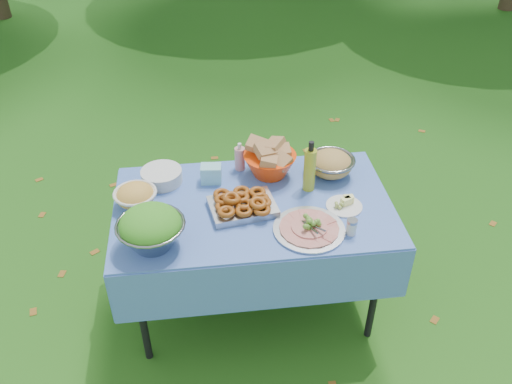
% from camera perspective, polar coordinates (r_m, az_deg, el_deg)
% --- Properties ---
extents(ground, '(80.00, 80.00, 0.00)m').
position_cam_1_polar(ground, '(3.38, -0.23, -11.52)').
color(ground, '#093209').
rests_on(ground, ground).
extents(picnic_table, '(1.46, 0.86, 0.76)m').
position_cam_1_polar(picnic_table, '(3.10, -0.25, -6.85)').
color(picnic_table, '#84B7FF').
rests_on(picnic_table, ground).
extents(salad_bowl, '(0.41, 0.41, 0.21)m').
position_cam_1_polar(salad_bowl, '(2.59, -11.02, -3.78)').
color(salad_bowl, gray).
rests_on(salad_bowl, picnic_table).
extents(pasta_bowl_white, '(0.28, 0.28, 0.12)m').
position_cam_1_polar(pasta_bowl_white, '(2.88, -12.58, -0.37)').
color(pasta_bowl_white, silver).
rests_on(pasta_bowl_white, picnic_table).
extents(plate_stack, '(0.25, 0.25, 0.07)m').
position_cam_1_polar(plate_stack, '(3.04, -9.90, 1.67)').
color(plate_stack, silver).
rests_on(plate_stack, picnic_table).
extents(wipes_box, '(0.12, 0.09, 0.10)m').
position_cam_1_polar(wipes_box, '(3.00, -4.74, 1.93)').
color(wipes_box, '#83D0DA').
rests_on(wipes_box, picnic_table).
extents(sanitizer_bottle, '(0.08, 0.08, 0.17)m').
position_cam_1_polar(sanitizer_bottle, '(3.08, -1.72, 3.78)').
color(sanitizer_bottle, '#D4898D').
rests_on(sanitizer_bottle, picnic_table).
extents(bread_bowl, '(0.39, 0.39, 0.20)m').
position_cam_1_polar(bread_bowl, '(3.03, 1.47, 3.46)').
color(bread_bowl, '#F53E0A').
rests_on(bread_bowl, picnic_table).
extents(pasta_bowl_steel, '(0.30, 0.30, 0.14)m').
position_cam_1_polar(pasta_bowl_steel, '(3.07, 7.89, 2.99)').
color(pasta_bowl_steel, gray).
rests_on(pasta_bowl_steel, picnic_table).
extents(fried_tray, '(0.37, 0.29, 0.08)m').
position_cam_1_polar(fried_tray, '(2.79, -1.43, -1.26)').
color(fried_tray, '#ABABAF').
rests_on(fried_tray, picnic_table).
extents(charcuterie_platter, '(0.44, 0.44, 0.08)m').
position_cam_1_polar(charcuterie_platter, '(2.68, 5.65, -3.37)').
color(charcuterie_platter, '#A6A7AD').
rests_on(charcuterie_platter, picnic_table).
extents(oil_bottle, '(0.09, 0.09, 0.30)m').
position_cam_1_polar(oil_bottle, '(2.89, 5.69, 2.75)').
color(oil_bottle, '#9FA924').
rests_on(oil_bottle, picnic_table).
extents(cheese_plate, '(0.22, 0.22, 0.05)m').
position_cam_1_polar(cheese_plate, '(2.86, 9.30, -1.14)').
color(cheese_plate, silver).
rests_on(cheese_plate, picnic_table).
extents(shaker, '(0.06, 0.06, 0.09)m').
position_cam_1_polar(shaker, '(2.69, 10.03, -3.62)').
color(shaker, silver).
rests_on(shaker, picnic_table).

